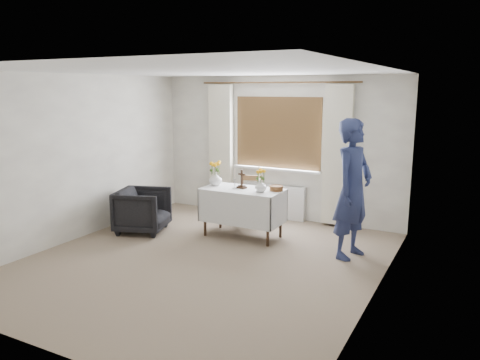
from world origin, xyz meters
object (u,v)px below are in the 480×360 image
person (353,189)px  flower_vase_left (215,179)px  altar_table (243,213)px  wooden_cross (242,179)px  wooden_chair (250,201)px  flower_vase_right (261,186)px  armchair (143,210)px

person → flower_vase_left: (-2.22, 0.12, -0.08)m
altar_table → person: 1.81m
altar_table → wooden_cross: (-0.04, 0.04, 0.53)m
wooden_chair → person: (1.90, -0.70, 0.53)m
wooden_cross → flower_vase_right: size_ratio=1.63×
armchair → flower_vase_right: size_ratio=4.30×
person → flower_vase_right: 1.39m
armchair → flower_vase_right: (1.88, 0.46, 0.50)m
armchair → wooden_chair: bearing=-68.3°
person → altar_table: bearing=101.5°
wooden_chair → flower_vase_left: (-0.33, -0.58, 0.45)m
person → wooden_cross: (-1.75, 0.12, -0.04)m
wooden_cross → wooden_chair: bearing=117.0°
wooden_chair → armchair: bearing=-154.2°
wooden_cross → flower_vase_right: 0.39m
altar_table → flower_vase_left: size_ratio=5.76×
altar_table → armchair: (-1.55, -0.52, -0.03)m
person → wooden_cross: bearing=100.3°
flower_vase_left → flower_vase_right: flower_vase_left is taller
wooden_chair → wooden_cross: size_ratio=2.85×
altar_table → person: person is taller
wooden_chair → flower_vase_left: 0.80m
flower_vase_right → wooden_chair: bearing=127.2°
person → flower_vase_right: (-1.38, 0.02, -0.10)m
altar_table → flower_vase_right: flower_vase_right is taller
person → flower_vase_left: bearing=101.2°
person → wooden_chair: bearing=84.0°
armchair → wooden_cross: wooden_cross is taller
wooden_chair → armchair: wooden_chair is taller
altar_table → armchair: bearing=-161.5°
flower_vase_left → flower_vase_right: bearing=-6.8°
wooden_chair → armchair: 1.78m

